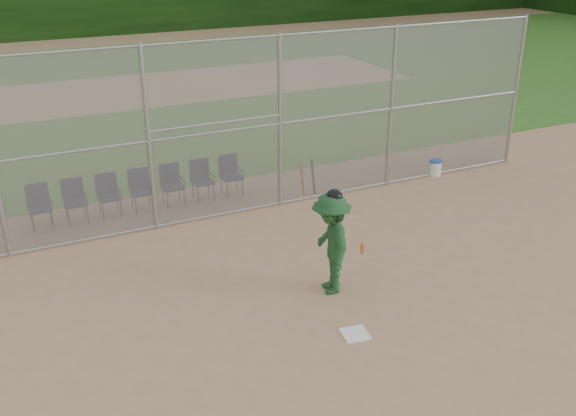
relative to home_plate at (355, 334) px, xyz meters
name	(u,v)px	position (x,y,z in m)	size (l,w,h in m)	color
ground	(352,322)	(0.14, 0.32, -0.01)	(100.00, 100.00, 0.00)	tan
grass_strip	(120,92)	(0.14, 18.32, 0.00)	(100.00, 100.00, 0.00)	#2F651E
dirt_patch_far	(120,92)	(0.14, 18.32, 0.00)	(24.00, 24.00, 0.00)	tan
backstop_fence	(239,126)	(0.14, 5.32, 2.06)	(16.09, 0.09, 4.00)	gray
home_plate	(355,334)	(0.00, 0.00, 0.00)	(0.42, 0.42, 0.02)	white
batter_at_plate	(331,243)	(0.30, 1.40, 0.95)	(1.11, 1.39, 1.98)	#1D4923
water_cooler	(435,167)	(5.68, 5.33, 0.21)	(0.34, 0.34, 0.43)	white
spare_bats	(308,177)	(2.05, 5.68, 0.41)	(0.36, 0.26, 0.84)	#D84C14
chair_0	(40,208)	(-4.10, 6.44, 0.47)	(0.54, 0.52, 0.96)	#100F38
chair_1	(75,202)	(-3.36, 6.44, 0.47)	(0.54, 0.52, 0.96)	#100F38
chair_2	(109,196)	(-2.62, 6.44, 0.47)	(0.54, 0.52, 0.96)	#100F38
chair_3	(141,191)	(-1.88, 6.44, 0.47)	(0.54, 0.52, 0.96)	#100F38
chair_4	(173,186)	(-1.14, 6.44, 0.47)	(0.54, 0.52, 0.96)	#100F38
chair_5	(203,181)	(-0.40, 6.44, 0.47)	(0.54, 0.52, 0.96)	#100F38
chair_6	(232,176)	(0.35, 6.44, 0.47)	(0.54, 0.52, 0.96)	#100F38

